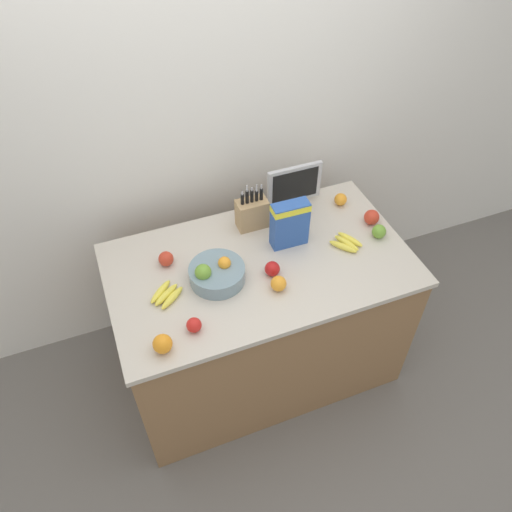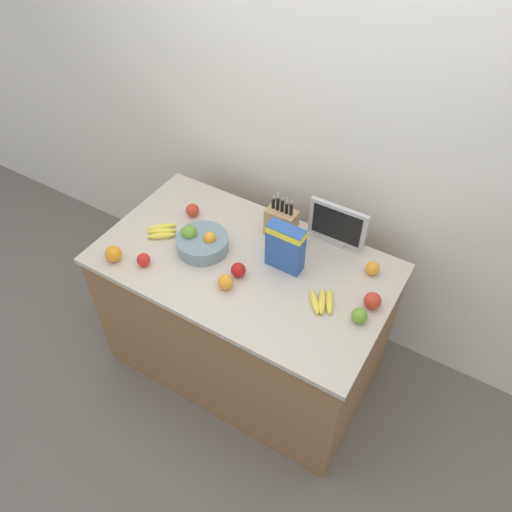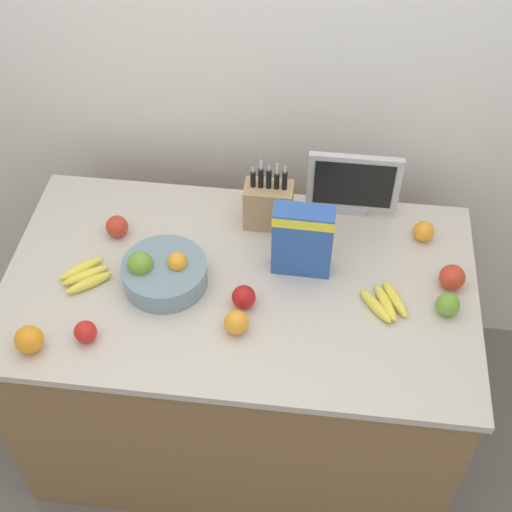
% 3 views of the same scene
% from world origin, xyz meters
% --- Properties ---
extents(ground_plane, '(14.00, 14.00, 0.00)m').
position_xyz_m(ground_plane, '(0.00, 0.00, 0.00)').
color(ground_plane, slate).
extents(wall_back, '(9.00, 0.06, 2.60)m').
position_xyz_m(wall_back, '(0.00, 0.66, 1.30)').
color(wall_back, silver).
rests_on(wall_back, ground_plane).
extents(counter, '(1.54, 0.89, 0.91)m').
position_xyz_m(counter, '(0.00, 0.00, 0.46)').
color(counter, olive).
rests_on(counter, ground_plane).
extents(knife_block, '(0.17, 0.10, 0.28)m').
position_xyz_m(knife_block, '(0.06, 0.28, 1.00)').
color(knife_block, tan).
rests_on(knife_block, counter).
extents(small_monitor, '(0.32, 0.03, 0.26)m').
position_xyz_m(small_monitor, '(0.35, 0.37, 1.05)').
color(small_monitor, '#B7B7BC').
rests_on(small_monitor, counter).
extents(cereal_box, '(0.19, 0.08, 0.26)m').
position_xyz_m(cereal_box, '(0.19, 0.08, 1.06)').
color(cereal_box, '#2D56A8').
rests_on(cereal_box, counter).
extents(fruit_bowl, '(0.27, 0.27, 0.13)m').
position_xyz_m(fruit_bowl, '(-0.24, -0.03, 0.96)').
color(fruit_bowl, gray).
rests_on(fruit_bowl, counter).
extents(banana_bunch_left, '(0.17, 0.18, 0.03)m').
position_xyz_m(banana_bunch_left, '(0.47, -0.04, 0.93)').
color(banana_bunch_left, yellow).
rests_on(banana_bunch_left, counter).
extents(banana_bunch_right, '(0.18, 0.19, 0.03)m').
position_xyz_m(banana_bunch_right, '(-0.50, -0.05, 0.93)').
color(banana_bunch_right, yellow).
rests_on(banana_bunch_right, counter).
extents(apple_by_knife_block, '(0.08, 0.08, 0.08)m').
position_xyz_m(apple_by_knife_block, '(0.03, -0.09, 0.95)').
color(apple_by_knife_block, red).
rests_on(apple_by_knife_block, counter).
extents(apple_leftmost, '(0.08, 0.08, 0.08)m').
position_xyz_m(apple_leftmost, '(0.66, -0.05, 0.95)').
color(apple_leftmost, '#6B9E33').
rests_on(apple_leftmost, counter).
extents(apple_front, '(0.08, 0.08, 0.08)m').
position_xyz_m(apple_front, '(0.68, 0.06, 0.96)').
color(apple_front, red).
rests_on(apple_front, counter).
extents(apple_rear, '(0.07, 0.07, 0.07)m').
position_xyz_m(apple_rear, '(-0.43, -0.28, 0.95)').
color(apple_rear, red).
rests_on(apple_rear, counter).
extents(apple_near_bananas, '(0.08, 0.08, 0.08)m').
position_xyz_m(apple_near_bananas, '(-0.44, 0.16, 0.95)').
color(apple_near_bananas, red).
rests_on(apple_near_bananas, counter).
extents(orange_mid_left, '(0.09, 0.09, 0.09)m').
position_xyz_m(orange_mid_left, '(-0.58, -0.33, 0.96)').
color(orange_mid_left, orange).
rests_on(orange_mid_left, counter).
extents(orange_front_right, '(0.07, 0.07, 0.07)m').
position_xyz_m(orange_front_right, '(0.60, 0.27, 0.95)').
color(orange_front_right, orange).
rests_on(orange_front_right, counter).
extents(orange_near_bowl, '(0.08, 0.08, 0.08)m').
position_xyz_m(orange_near_bowl, '(0.02, -0.19, 0.95)').
color(orange_near_bowl, orange).
rests_on(orange_near_bowl, counter).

